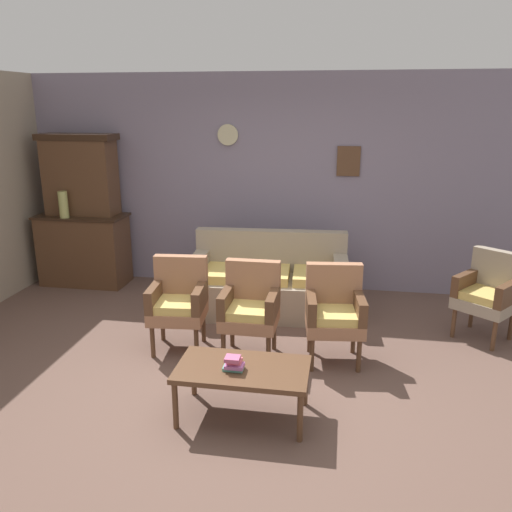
% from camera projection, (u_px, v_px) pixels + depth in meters
% --- Properties ---
extents(ground_plane, '(7.68, 7.68, 0.00)m').
position_uv_depth(ground_plane, '(234.00, 383.00, 4.51)').
color(ground_plane, brown).
extents(wall_back_with_decor, '(6.40, 0.09, 2.70)m').
position_uv_depth(wall_back_with_decor, '(276.00, 183.00, 6.62)').
color(wall_back_with_decor, gray).
rests_on(wall_back_with_decor, ground).
extents(side_cabinet, '(1.16, 0.55, 0.93)m').
position_uv_depth(side_cabinet, '(84.00, 249.00, 6.91)').
color(side_cabinet, brown).
rests_on(side_cabinet, ground).
extents(cabinet_upper_hutch, '(0.99, 0.38, 1.03)m').
position_uv_depth(cabinet_upper_hutch, '(80.00, 174.00, 6.71)').
color(cabinet_upper_hutch, brown).
rests_on(cabinet_upper_hutch, side_cabinet).
extents(vase_on_cabinet, '(0.12, 0.12, 0.34)m').
position_uv_depth(vase_on_cabinet, '(63.00, 205.00, 6.58)').
color(vase_on_cabinet, tan).
rests_on(vase_on_cabinet, side_cabinet).
extents(floral_couch, '(1.82, 0.91, 0.90)m').
position_uv_depth(floral_couch, '(269.00, 284.00, 6.00)').
color(floral_couch, gray).
rests_on(floral_couch, ground).
extents(armchair_near_couch_end, '(0.56, 0.53, 0.90)m').
position_uv_depth(armchair_near_couch_end, '(179.00, 300.00, 5.05)').
color(armchair_near_couch_end, '#9E6B4C').
rests_on(armchair_near_couch_end, ground).
extents(armchair_near_cabinet, '(0.52, 0.49, 0.90)m').
position_uv_depth(armchair_near_cabinet, '(250.00, 306.00, 4.90)').
color(armchair_near_cabinet, '#9E6B4C').
rests_on(armchair_near_cabinet, ground).
extents(armchair_by_doorway, '(0.57, 0.55, 0.90)m').
position_uv_depth(armchair_by_doorway, '(334.00, 310.00, 4.80)').
color(armchair_by_doorway, '#9E6B4C').
rests_on(armchair_by_doorway, ground).
extents(wingback_chair_by_fireplace, '(0.71, 0.71, 0.90)m').
position_uv_depth(wingback_chair_by_fireplace, '(489.00, 291.00, 5.27)').
color(wingback_chair_by_fireplace, gray).
rests_on(wingback_chair_by_fireplace, ground).
extents(coffee_table, '(1.00, 0.56, 0.42)m').
position_uv_depth(coffee_table, '(243.00, 372.00, 3.94)').
color(coffee_table, brown).
rests_on(coffee_table, ground).
extents(book_stack_on_table, '(0.16, 0.12, 0.11)m').
position_uv_depth(book_stack_on_table, '(234.00, 364.00, 3.87)').
color(book_stack_on_table, '#5AA38F').
rests_on(book_stack_on_table, coffee_table).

